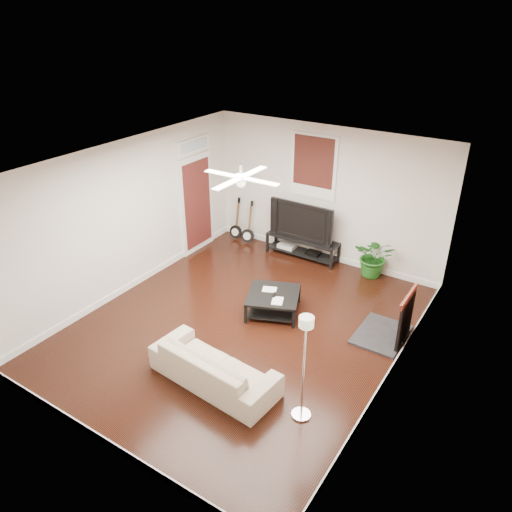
{
  "coord_description": "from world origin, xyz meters",
  "views": [
    {
      "loc": [
        3.88,
        -5.6,
        4.85
      ],
      "look_at": [
        0.0,
        0.4,
        1.15
      ],
      "focal_mm": 34.47,
      "sensor_mm": 36.0,
      "label": 1
    }
  ],
  "objects": [
    {
      "name": "brick_accent",
      "position": [
        2.49,
        1.0,
        1.4
      ],
      "size": [
        0.02,
        2.2,
        2.8
      ],
      "primitive_type": "cube",
      "color": "#9C3F32",
      "rests_on": "floor"
    },
    {
      "name": "coffee_table",
      "position": [
        0.21,
        0.63,
        0.18
      ],
      "size": [
        1.14,
        1.14,
        0.37
      ],
      "primitive_type": "cube",
      "rotation": [
        0.0,
        0.0,
        0.4
      ],
      "color": "black",
      "rests_on": "floor"
    },
    {
      "name": "room",
      "position": [
        0.0,
        0.0,
        1.4
      ],
      "size": [
        5.01,
        6.01,
        2.81
      ],
      "color": "black",
      "rests_on": "ground"
    },
    {
      "name": "ceiling_fan",
      "position": [
        0.0,
        0.0,
        2.6
      ],
      "size": [
        1.24,
        1.24,
        0.32
      ],
      "primitive_type": null,
      "color": "white",
      "rests_on": "ceiling"
    },
    {
      "name": "potted_plant",
      "position": [
        1.21,
        2.82,
        0.43
      ],
      "size": [
        0.89,
        0.81,
        0.85
      ],
      "primitive_type": "imported",
      "rotation": [
        0.0,
        0.0,
        0.2
      ],
      "color": "#1D5D1A",
      "rests_on": "floor"
    },
    {
      "name": "door_left",
      "position": [
        -2.46,
        1.9,
        1.25
      ],
      "size": [
        0.08,
        1.0,
        2.5
      ],
      "primitive_type": "cube",
      "color": "white",
      "rests_on": "wall_left"
    },
    {
      "name": "sofa",
      "position": [
        0.43,
        -1.36,
        0.28
      ],
      "size": [
        1.98,
        0.92,
        0.56
      ],
      "primitive_type": "imported",
      "rotation": [
        0.0,
        0.0,
        3.05
      ],
      "color": "#C3A992",
      "rests_on": "floor"
    },
    {
      "name": "fireplace",
      "position": [
        2.2,
        1.0,
        0.46
      ],
      "size": [
        0.8,
        1.1,
        0.92
      ],
      "primitive_type": "cube",
      "color": "black",
      "rests_on": "floor"
    },
    {
      "name": "guitar_left",
      "position": [
        -2.07,
        2.75,
        0.48
      ],
      "size": [
        0.31,
        0.23,
        0.96
      ],
      "primitive_type": null,
      "rotation": [
        0.0,
        0.0,
        0.08
      ],
      "color": "black",
      "rests_on": "floor"
    },
    {
      "name": "guitar_right",
      "position": [
        -1.72,
        2.72,
        0.48
      ],
      "size": [
        0.33,
        0.26,
        0.96
      ],
      "primitive_type": null,
      "rotation": [
        0.0,
        0.0,
        0.18
      ],
      "color": "black",
      "rests_on": "floor"
    },
    {
      "name": "tv",
      "position": [
        -0.36,
        2.8,
        0.85
      ],
      "size": [
        1.41,
        0.19,
        0.81
      ],
      "primitive_type": "imported",
      "color": "black",
      "rests_on": "tv_stand"
    },
    {
      "name": "floor_lamp",
      "position": [
        1.78,
        -1.26,
        0.79
      ],
      "size": [
        0.28,
        0.28,
        1.57
      ],
      "primitive_type": null,
      "rotation": [
        0.0,
        0.0,
        -0.09
      ],
      "color": "silver",
      "rests_on": "floor"
    },
    {
      "name": "window_back",
      "position": [
        -0.3,
        2.97,
        1.95
      ],
      "size": [
        1.0,
        0.06,
        1.3
      ],
      "primitive_type": "cube",
      "color": "black",
      "rests_on": "wall_back"
    },
    {
      "name": "tv_stand",
      "position": [
        -0.36,
        2.78,
        0.22
      ],
      "size": [
        1.58,
        0.42,
        0.44
      ],
      "primitive_type": "cube",
      "color": "black",
      "rests_on": "floor"
    }
  ]
}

